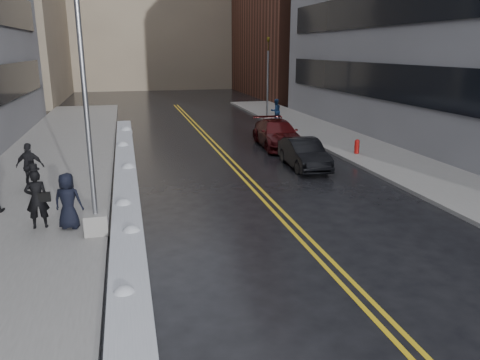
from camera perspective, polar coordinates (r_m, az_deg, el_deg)
ground at (r=12.57m, az=-2.07°, el=-9.12°), size 160.00×160.00×0.00m
sidewalk_west at (r=22.09m, az=-22.36°, el=0.88°), size 5.50×50.00×0.15m
sidewalk_east at (r=25.03m, az=16.03°, el=3.08°), size 4.00×50.00×0.15m
lane_line_left at (r=22.31m, az=-1.37°, el=2.02°), size 0.12×50.00×0.01m
lane_line_right at (r=22.38m, az=-0.62°, el=2.07°), size 0.12×50.00×0.01m
snow_ridge at (r=19.85m, az=-13.76°, el=0.33°), size 0.90×30.00×0.34m
building_far at (r=71.54m, az=-10.90°, el=20.01°), size 36.00×16.00×22.00m
lamppost at (r=13.51m, az=-17.82°, el=3.23°), size 0.65×0.65×7.62m
fire_hydrant at (r=24.46m, az=14.06°, el=4.08°), size 0.26×0.26×0.73m
traffic_signal at (r=36.84m, az=3.39°, el=12.75°), size 0.16×0.20×6.00m
pedestrian_fedora at (r=14.93m, az=-23.52°, el=-2.15°), size 0.69×0.49×1.77m
pedestrian_c at (r=14.56m, az=-20.24°, el=-2.42°), size 0.93×0.74×1.68m
pedestrian_d at (r=19.24m, az=-24.22°, el=1.55°), size 1.10×0.62×1.76m
pedestrian_east at (r=34.01m, az=4.38°, el=8.41°), size 0.96×0.83×1.69m
car_black at (r=21.57m, az=7.80°, el=3.20°), size 1.57×4.09×1.33m
car_maroon at (r=26.12m, az=4.56°, el=5.63°), size 2.34×5.16×1.47m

